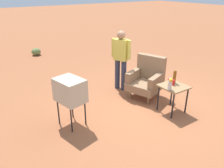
{
  "coord_description": "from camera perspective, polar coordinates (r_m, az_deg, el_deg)",
  "views": [
    {
      "loc": [
        3.62,
        -3.4,
        2.7
      ],
      "look_at": [
        -0.23,
        -0.86,
        0.65
      ],
      "focal_mm": 35.64,
      "sensor_mm": 36.0,
      "label": 1
    }
  ],
  "objects": [
    {
      "name": "flower_vase",
      "position": [
        4.89,
        14.66,
        0.2
      ],
      "size": [
        0.15,
        0.1,
        0.27
      ],
      "color": "silver",
      "rests_on": "side_table"
    },
    {
      "name": "bottle_tall_amber",
      "position": [
        5.25,
        15.76,
        1.78
      ],
      "size": [
        0.07,
        0.07,
        0.3
      ],
      "primitive_type": "cylinder",
      "color": "brown",
      "rests_on": "side_table"
    },
    {
      "name": "side_table",
      "position": [
        5.2,
        15.47,
        -1.42
      ],
      "size": [
        0.56,
        0.56,
        0.65
      ],
      "color": "black",
      "rests_on": "ground"
    },
    {
      "name": "person_standing",
      "position": [
        6.03,
        2.27,
        6.94
      ],
      "size": [
        0.52,
        0.35,
        1.64
      ],
      "color": "#2D3347",
      "rests_on": "ground"
    },
    {
      "name": "soda_can_red",
      "position": [
        5.17,
        15.46,
        0.39
      ],
      "size": [
        0.07,
        0.07,
        0.12
      ],
      "primitive_type": "cylinder",
      "color": "red",
      "rests_on": "side_table"
    },
    {
      "name": "ground_plane",
      "position": [
        5.65,
        8.62,
        -4.88
      ],
      "size": [
        60.0,
        60.0,
        0.0
      ],
      "primitive_type": "plane",
      "color": "#A05B38"
    },
    {
      "name": "shrub_far",
      "position": [
        9.99,
        -18.89,
        7.86
      ],
      "size": [
        0.38,
        0.38,
        0.3
      ],
      "primitive_type": "ellipsoid",
      "color": "olive",
      "rests_on": "ground"
    },
    {
      "name": "tv_on_stand",
      "position": [
        4.51,
        -10.71,
        -1.69
      ],
      "size": [
        0.69,
        0.57,
        1.03
      ],
      "color": "black",
      "rests_on": "ground"
    },
    {
      "name": "armchair",
      "position": [
        5.83,
        8.87,
        1.47
      ],
      "size": [
        0.99,
        1.0,
        1.06
      ],
      "color": "#937047",
      "rests_on": "ground"
    }
  ]
}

